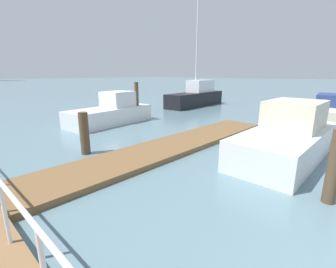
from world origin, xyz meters
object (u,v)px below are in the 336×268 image
object	(u,v)px
moored_boat_1	(197,96)
moored_boat_0	(327,111)
moored_boat_3	(112,112)
moored_boat_2	(288,137)

from	to	relation	value
moored_boat_1	moored_boat_0	bearing A→B (deg)	-90.30
moored_boat_0	moored_boat_3	size ratio (longest dim) A/B	1.09
moored_boat_2	moored_boat_3	bearing A→B (deg)	95.71
moored_boat_1	moored_boat_3	bearing A→B (deg)	-173.40
moored_boat_1	moored_boat_3	size ratio (longest dim) A/B	1.83
moored_boat_0	moored_boat_1	distance (m)	10.47
moored_boat_1	moored_boat_3	distance (m)	10.11
moored_boat_0	moored_boat_3	bearing A→B (deg)	137.04
moored_boat_1	moored_boat_3	world-z (taller)	moored_boat_1
moored_boat_0	moored_boat_1	size ratio (longest dim) A/B	0.60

